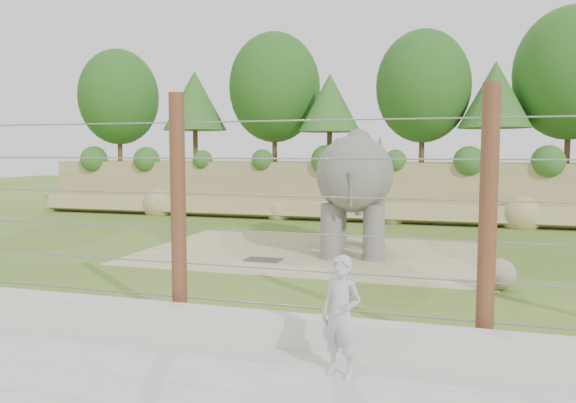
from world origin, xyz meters
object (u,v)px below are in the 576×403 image
(elephant, at_px, (355,192))
(stone_ball, at_px, (500,274))
(zookeeper, at_px, (341,316))
(barrier_fence, at_px, (178,211))

(elephant, bearing_deg, stone_ball, -49.34)
(stone_ball, distance_m, zookeeper, 6.10)
(stone_ball, distance_m, barrier_fence, 7.11)
(elephant, xyz_separation_m, zookeeper, (1.44, -9.08, -0.99))
(elephant, distance_m, stone_ball, 5.37)
(barrier_fence, relative_size, zookeeper, 12.37)
(elephant, height_order, stone_ball, elephant)
(elephant, bearing_deg, zookeeper, -87.92)
(zookeeper, bearing_deg, stone_ball, 88.31)
(elephant, height_order, zookeeper, elephant)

